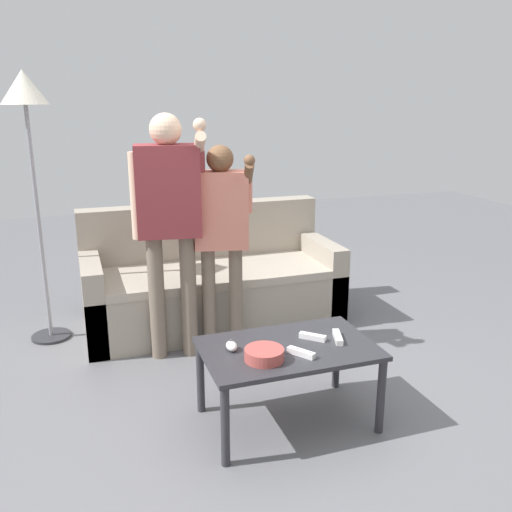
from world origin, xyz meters
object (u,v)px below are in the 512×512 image
object	(u,v)px
game_remote_wand_near	(313,337)
game_remote_wand_spare	(338,337)
couch	(211,283)
game_remote_wand_far	(301,353)
coffee_table	(288,356)
snack_bowl	(264,354)
game_remote_nunchuk	(232,346)
player_left	(169,209)
player_center	(221,225)
floor_lamp	(26,113)

from	to	relation	value
game_remote_wand_near	game_remote_wand_spare	xyz separation A→B (m)	(0.13, -0.05, -0.00)
couch	game_remote_wand_far	distance (m)	1.65
coffee_table	game_remote_wand_near	distance (m)	0.18
snack_bowl	game_remote_nunchuk	distance (m)	0.20
player_left	game_remote_wand_far	bearing A→B (deg)	-68.18
player_left	game_remote_wand_far	distance (m)	1.32
snack_bowl	game_remote_wand_near	bearing A→B (deg)	23.49
couch	player_left	bearing A→B (deg)	-126.97
couch	coffee_table	distance (m)	1.52
game_remote_nunchuk	game_remote_wand_spare	world-z (taller)	game_remote_nunchuk
player_left	game_remote_wand_near	bearing A→B (deg)	-58.71
couch	game_remote_wand_near	world-z (taller)	couch
player_center	coffee_table	bearing A→B (deg)	-84.93
coffee_table	player_left	bearing A→B (deg)	113.16
snack_bowl	player_center	size ratio (longest dim) A/B	0.14
couch	game_remote_wand_near	bearing A→B (deg)	-82.71
snack_bowl	player_center	bearing A→B (deg)	85.48
floor_lamp	game_remote_wand_spare	xyz separation A→B (m)	(1.52, -1.59, -1.14)
player_left	player_center	bearing A→B (deg)	-2.43
game_remote_wand_spare	snack_bowl	bearing A→B (deg)	-168.29
game_remote_wand_far	player_left	bearing A→B (deg)	111.82
game_remote_wand_far	game_remote_nunchuk	bearing A→B (deg)	151.55
floor_lamp	game_remote_wand_near	xyz separation A→B (m)	(1.40, -1.54, -1.14)
game_remote_nunchuk	player_left	bearing A→B (deg)	97.85
player_left	game_remote_wand_near	size ratio (longest dim) A/B	12.38
snack_bowl	game_remote_wand_far	size ratio (longest dim) A/B	1.36
game_remote_nunchuk	game_remote_wand_spare	bearing A→B (deg)	-6.21
coffee_table	game_remote_nunchuk	size ratio (longest dim) A/B	10.31
snack_bowl	game_remote_nunchuk	world-z (taller)	snack_bowl
floor_lamp	player_center	size ratio (longest dim) A/B	1.33
floor_lamp	coffee_table	bearing A→B (deg)	-51.85
coffee_table	player_center	bearing A→B (deg)	95.07
player_center	player_left	bearing A→B (deg)	177.57
coffee_table	player_left	distance (m)	1.25
snack_bowl	game_remote_wand_near	xyz separation A→B (m)	(0.33, 0.14, -0.01)
player_left	game_remote_wand_spare	xyz separation A→B (m)	(0.71, -1.01, -0.56)
coffee_table	game_remote_wand_near	xyz separation A→B (m)	(0.16, 0.04, 0.07)
couch	game_remote_wand_far	bearing A→B (deg)	-88.12
player_center	game_remote_wand_far	distance (m)	1.19
coffee_table	game_remote_wand_spare	world-z (taller)	game_remote_wand_spare
couch	floor_lamp	distance (m)	1.77
game_remote_wand_far	game_remote_wand_spare	distance (m)	0.28
couch	player_center	distance (m)	0.80
snack_bowl	floor_lamp	distance (m)	2.29
couch	coffee_table	world-z (taller)	couch
snack_bowl	game_remote_nunchuk	size ratio (longest dim) A/B	2.27
couch	snack_bowl	xyz separation A→B (m)	(-0.14, -1.62, 0.17)
player_center	game_remote_wand_far	bearing A→B (deg)	-84.42
game_remote_nunchuk	player_center	bearing A→B (deg)	77.33
game_remote_nunchuk	game_remote_wand_near	distance (m)	0.45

